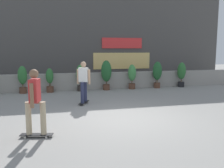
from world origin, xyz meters
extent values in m
plane|color=gray|center=(0.00, 0.00, 0.00)|extent=(48.00, 48.00, 0.00)
cube|color=gray|center=(0.00, 6.00, 0.45)|extent=(18.00, 0.40, 0.90)
cube|color=#4C4947|center=(0.00, 10.00, 3.25)|extent=(20.00, 2.00, 6.50)
cube|color=#F23333|center=(2.58, 8.96, 2.60)|extent=(2.80, 0.08, 0.70)
cube|color=#F2CC72|center=(2.58, 8.97, 1.40)|extent=(4.00, 0.06, 1.10)
cylinder|color=brown|center=(-3.56, 5.55, 0.15)|extent=(0.36, 0.36, 0.30)
cylinder|color=brown|center=(-3.56, 5.55, 0.38)|extent=(0.06, 0.06, 0.15)
ellipsoid|color=#2D6B33|center=(-3.56, 5.55, 0.91)|extent=(0.45, 0.45, 0.92)
cylinder|color=brown|center=(-2.25, 5.55, 0.15)|extent=(0.36, 0.36, 0.30)
cylinder|color=brown|center=(-2.25, 5.55, 0.38)|extent=(0.06, 0.06, 0.15)
ellipsoid|color=#2D6B33|center=(-2.25, 5.55, 0.84)|extent=(0.38, 0.38, 0.77)
cylinder|color=#2D2823|center=(-0.68, 5.55, 0.15)|extent=(0.36, 0.36, 0.30)
cylinder|color=brown|center=(-0.68, 5.55, 0.38)|extent=(0.06, 0.06, 0.15)
ellipsoid|color=#387F3D|center=(-0.68, 5.55, 0.92)|extent=(0.46, 0.46, 0.94)
cylinder|color=brown|center=(0.70, 5.55, 0.15)|extent=(0.36, 0.36, 0.30)
cylinder|color=brown|center=(0.70, 5.55, 0.38)|extent=(0.06, 0.06, 0.15)
ellipsoid|color=#235B2D|center=(0.70, 5.55, 1.02)|extent=(0.56, 0.56, 1.14)
cylinder|color=brown|center=(2.15, 5.55, 0.15)|extent=(0.36, 0.36, 0.30)
cylinder|color=brown|center=(2.15, 5.55, 0.38)|extent=(0.06, 0.06, 0.15)
ellipsoid|color=#428C47|center=(2.15, 5.55, 0.90)|extent=(0.44, 0.44, 0.90)
cylinder|color=brown|center=(3.65, 5.55, 0.15)|extent=(0.36, 0.36, 0.30)
cylinder|color=brown|center=(3.65, 5.55, 0.38)|extent=(0.06, 0.06, 0.15)
ellipsoid|color=#235B2D|center=(3.65, 5.55, 0.97)|extent=(0.51, 0.51, 1.04)
cylinder|color=black|center=(5.17, 5.55, 0.15)|extent=(0.36, 0.36, 0.30)
cylinder|color=brown|center=(5.17, 5.55, 0.38)|extent=(0.06, 0.06, 0.15)
ellipsoid|color=#2D6B33|center=(5.17, 5.55, 0.94)|extent=(0.48, 0.48, 0.98)
cube|color=black|center=(-2.58, -1.07, 0.07)|extent=(0.82, 0.38, 0.02)
cylinder|color=silver|center=(-2.30, -1.05, 0.03)|extent=(0.06, 0.04, 0.06)
cylinder|color=silver|center=(-2.34, -1.21, 0.03)|extent=(0.06, 0.04, 0.06)
cylinder|color=silver|center=(-2.81, -0.93, 0.03)|extent=(0.06, 0.04, 0.06)
cylinder|color=silver|center=(-2.85, -1.09, 0.03)|extent=(0.06, 0.04, 0.06)
cylinder|color=tan|center=(-2.40, -1.11, 0.49)|extent=(0.14, 0.14, 0.82)
cylinder|color=tan|center=(-2.75, -1.03, 0.49)|extent=(0.14, 0.14, 0.82)
cube|color=red|center=(-2.58, -1.07, 1.18)|extent=(0.28, 0.40, 0.56)
sphere|color=brown|center=(-2.58, -1.07, 1.59)|extent=(0.22, 0.22, 0.22)
cylinder|color=brown|center=(-2.52, -0.84, 1.10)|extent=(0.09, 0.09, 0.58)
cylinder|color=brown|center=(-2.63, -1.30, 1.10)|extent=(0.09, 0.09, 0.58)
cube|color=black|center=(-0.93, 2.42, 0.07)|extent=(0.53, 0.81, 0.02)
cylinder|color=silver|center=(-0.98, 2.15, 0.03)|extent=(0.05, 0.06, 0.06)
cylinder|color=silver|center=(-1.12, 2.22, 0.03)|extent=(0.05, 0.06, 0.06)
cylinder|color=silver|center=(-0.74, 2.61, 0.03)|extent=(0.05, 0.06, 0.06)
cylinder|color=silver|center=(-0.89, 2.68, 0.03)|extent=(0.05, 0.06, 0.06)
cylinder|color=#282D4C|center=(-1.01, 2.25, 0.49)|extent=(0.14, 0.14, 0.82)
cylinder|color=#282D4C|center=(-0.85, 2.58, 0.49)|extent=(0.14, 0.14, 0.82)
cube|color=white|center=(-0.93, 2.42, 1.18)|extent=(0.41, 0.34, 0.56)
sphere|color=tan|center=(-0.93, 2.42, 1.59)|extent=(0.22, 0.22, 0.22)
cylinder|color=tan|center=(-0.72, 2.31, 1.10)|extent=(0.09, 0.09, 0.58)
cylinder|color=tan|center=(-1.14, 2.52, 1.10)|extent=(0.09, 0.09, 0.58)
camera|label=1|loc=(-2.17, -7.20, 2.16)|focal=39.31mm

